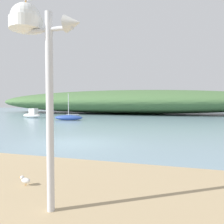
% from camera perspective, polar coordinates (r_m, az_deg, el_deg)
% --- Properties ---
extents(ground_plane, '(120.00, 120.00, 0.00)m').
position_cam_1_polar(ground_plane, '(11.08, -9.67, -7.81)').
color(ground_plane, '#7A99A8').
extents(distant_hill, '(51.63, 15.67, 4.13)m').
position_cam_1_polar(distant_hill, '(39.70, 4.01, 2.62)').
color(distant_hill, '#476B3D').
rests_on(distant_hill, ground).
extents(mast_structure, '(1.24, 0.53, 3.39)m').
position_cam_1_polar(mast_structure, '(3.97, -19.35, 17.39)').
color(mast_structure, silver).
rests_on(mast_structure, beach_sand).
extents(motorboat_far_right, '(2.73, 1.18, 1.22)m').
position_cam_1_polar(motorboat_far_right, '(29.84, -19.86, -0.61)').
color(motorboat_far_right, white).
rests_on(motorboat_far_right, ground).
extents(sailboat_west_reach, '(3.26, 1.49, 2.96)m').
position_cam_1_polar(sailboat_west_reach, '(24.98, -11.12, -1.40)').
color(sailboat_west_reach, '#2D4C9E').
rests_on(sailboat_west_reach, ground).
extents(seagull_upper_strand, '(0.28, 0.10, 0.21)m').
position_cam_1_polar(seagull_upper_strand, '(5.27, -21.47, -15.96)').
color(seagull_upper_strand, orange).
rests_on(seagull_upper_strand, beach_sand).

